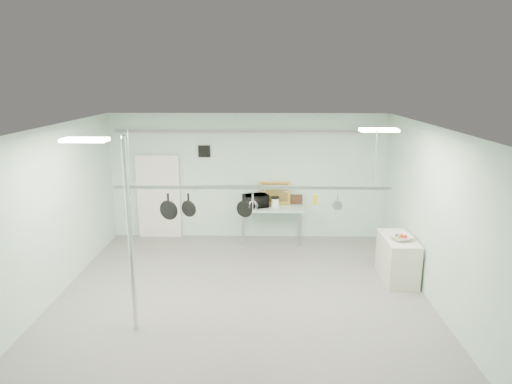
{
  "coord_description": "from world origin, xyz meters",
  "views": [
    {
      "loc": [
        0.42,
        -7.37,
        4.03
      ],
      "look_at": [
        0.26,
        1.0,
        1.94
      ],
      "focal_mm": 32.0,
      "sensor_mm": 36.0,
      "label": 1
    }
  ],
  "objects_px": {
    "skillet_left": "(168,206)",
    "skillet_right": "(244,205)",
    "chrome_pole": "(130,237)",
    "microwave": "(256,201)",
    "prep_table": "(272,210)",
    "skillet_mid": "(189,205)",
    "pot_rack": "(252,186)",
    "side_cabinet": "(397,259)",
    "coffee_canister": "(275,203)",
    "fruit_bowl": "(401,237)"
  },
  "relations": [
    {
      "from": "pot_rack",
      "to": "skillet_left",
      "type": "relative_size",
      "value": 10.21
    },
    {
      "from": "coffee_canister",
      "to": "skillet_left",
      "type": "relative_size",
      "value": 0.48
    },
    {
      "from": "fruit_bowl",
      "to": "side_cabinet",
      "type": "bearing_deg",
      "value": 89.45
    },
    {
      "from": "microwave",
      "to": "chrome_pole",
      "type": "bearing_deg",
      "value": 44.55
    },
    {
      "from": "pot_rack",
      "to": "microwave",
      "type": "bearing_deg",
      "value": 89.99
    },
    {
      "from": "coffee_canister",
      "to": "fruit_bowl",
      "type": "relative_size",
      "value": 0.54
    },
    {
      "from": "fruit_bowl",
      "to": "chrome_pole",
      "type": "bearing_deg",
      "value": -158.86
    },
    {
      "from": "prep_table",
      "to": "chrome_pole",
      "type": "bearing_deg",
      "value": -118.71
    },
    {
      "from": "side_cabinet",
      "to": "pot_rack",
      "type": "relative_size",
      "value": 0.25
    },
    {
      "from": "side_cabinet",
      "to": "coffee_canister",
      "type": "height_order",
      "value": "coffee_canister"
    },
    {
      "from": "prep_table",
      "to": "skillet_mid",
      "type": "xyz_separation_m",
      "value": [
        -1.51,
        -3.3,
        1.05
      ]
    },
    {
      "from": "chrome_pole",
      "to": "pot_rack",
      "type": "bearing_deg",
      "value": 25.35
    },
    {
      "from": "skillet_mid",
      "to": "prep_table",
      "type": "bearing_deg",
      "value": 91.21
    },
    {
      "from": "skillet_right",
      "to": "skillet_left",
      "type": "bearing_deg",
      "value": -158.15
    },
    {
      "from": "microwave",
      "to": "side_cabinet",
      "type": "bearing_deg",
      "value": 122.28
    },
    {
      "from": "skillet_left",
      "to": "skillet_mid",
      "type": "distance_m",
      "value": 0.36
    },
    {
      "from": "coffee_canister",
      "to": "skillet_right",
      "type": "xyz_separation_m",
      "value": [
        -0.62,
        -3.3,
        0.86
      ]
    },
    {
      "from": "skillet_mid",
      "to": "chrome_pole",
      "type": "bearing_deg",
      "value": -105.48
    },
    {
      "from": "skillet_right",
      "to": "skillet_mid",
      "type": "bearing_deg",
      "value": -158.15
    },
    {
      "from": "chrome_pole",
      "to": "microwave",
      "type": "distance_m",
      "value": 4.63
    },
    {
      "from": "pot_rack",
      "to": "coffee_canister",
      "type": "distance_m",
      "value": 3.55
    },
    {
      "from": "chrome_pole",
      "to": "skillet_right",
      "type": "distance_m",
      "value": 2.0
    },
    {
      "from": "coffee_canister",
      "to": "skillet_right",
      "type": "height_order",
      "value": "skillet_right"
    },
    {
      "from": "skillet_left",
      "to": "skillet_mid",
      "type": "relative_size",
      "value": 1.15
    },
    {
      "from": "fruit_bowl",
      "to": "skillet_left",
      "type": "height_order",
      "value": "skillet_left"
    },
    {
      "from": "prep_table",
      "to": "skillet_left",
      "type": "bearing_deg",
      "value": -119.48
    },
    {
      "from": "microwave",
      "to": "skillet_left",
      "type": "xyz_separation_m",
      "value": [
        -1.47,
        -3.29,
        0.78
      ]
    },
    {
      "from": "pot_rack",
      "to": "coffee_canister",
      "type": "xyz_separation_m",
      "value": [
        0.49,
        3.3,
        -1.21
      ]
    },
    {
      "from": "microwave",
      "to": "fruit_bowl",
      "type": "bearing_deg",
      "value": 120.74
    },
    {
      "from": "side_cabinet",
      "to": "microwave",
      "type": "bearing_deg",
      "value": 143.36
    },
    {
      "from": "microwave",
      "to": "skillet_mid",
      "type": "relative_size",
      "value": 1.43
    },
    {
      "from": "pot_rack",
      "to": "skillet_left",
      "type": "xyz_separation_m",
      "value": [
        -1.47,
        0.0,
        -0.38
      ]
    },
    {
      "from": "pot_rack",
      "to": "skillet_mid",
      "type": "height_order",
      "value": "pot_rack"
    },
    {
      "from": "pot_rack",
      "to": "fruit_bowl",
      "type": "relative_size",
      "value": 11.46
    },
    {
      "from": "microwave",
      "to": "skillet_mid",
      "type": "distance_m",
      "value": 3.57
    },
    {
      "from": "skillet_mid",
      "to": "skillet_right",
      "type": "xyz_separation_m",
      "value": [
        0.98,
        0.0,
        -0.01
      ]
    },
    {
      "from": "microwave",
      "to": "prep_table",
      "type": "bearing_deg",
      "value": 159.83
    },
    {
      "from": "coffee_canister",
      "to": "fruit_bowl",
      "type": "xyz_separation_m",
      "value": [
        2.46,
        -2.33,
        -0.07
      ]
    },
    {
      "from": "prep_table",
      "to": "coffee_canister",
      "type": "relative_size",
      "value": 7.06
    },
    {
      "from": "prep_table",
      "to": "skillet_right",
      "type": "height_order",
      "value": "skillet_right"
    },
    {
      "from": "coffee_canister",
      "to": "fruit_bowl",
      "type": "distance_m",
      "value": 3.39
    },
    {
      "from": "pot_rack",
      "to": "side_cabinet",
      "type": "bearing_deg",
      "value": 20.45
    },
    {
      "from": "skillet_right",
      "to": "pot_rack",
      "type": "bearing_deg",
      "value": 21.85
    },
    {
      "from": "skillet_right",
      "to": "chrome_pole",
      "type": "bearing_deg",
      "value": -131.19
    },
    {
      "from": "prep_table",
      "to": "pot_rack",
      "type": "height_order",
      "value": "pot_rack"
    },
    {
      "from": "skillet_left",
      "to": "skillet_right",
      "type": "bearing_deg",
      "value": 19.23
    },
    {
      "from": "side_cabinet",
      "to": "coffee_canister",
      "type": "relative_size",
      "value": 5.29
    },
    {
      "from": "skillet_left",
      "to": "chrome_pole",
      "type": "bearing_deg",
      "value": -96.54
    },
    {
      "from": "skillet_mid",
      "to": "microwave",
      "type": "bearing_deg",
      "value": 97.17
    },
    {
      "from": "pot_rack",
      "to": "skillet_right",
      "type": "bearing_deg",
      "value": 180.0
    }
  ]
}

